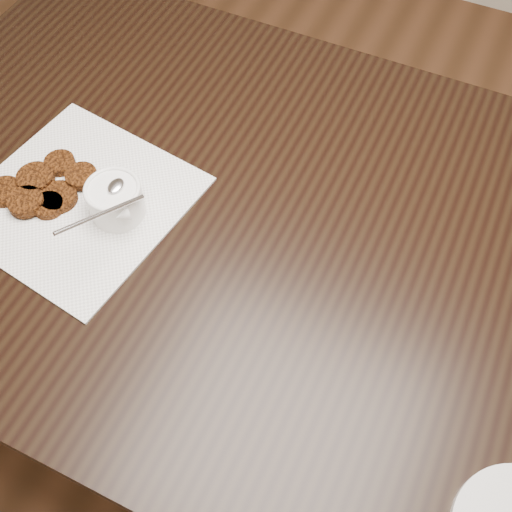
# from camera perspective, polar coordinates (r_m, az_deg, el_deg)

# --- Properties ---
(floor) EXTENTS (4.00, 4.00, 0.00)m
(floor) POSITION_cam_1_polar(r_m,az_deg,el_deg) (1.64, 1.41, -15.56)
(floor) COLOR brown
(floor) RESTS_ON ground
(table) EXTENTS (1.49, 0.96, 0.75)m
(table) POSITION_cam_1_polar(r_m,az_deg,el_deg) (1.33, 0.47, -6.32)
(table) COLOR black
(table) RESTS_ON floor
(napkin) EXTENTS (0.38, 0.38, 0.00)m
(napkin) POSITION_cam_1_polar(r_m,az_deg,el_deg) (1.07, -16.46, 5.05)
(napkin) COLOR white
(napkin) RESTS_ON table
(sauce_ramekin) EXTENTS (0.15, 0.15, 0.13)m
(sauce_ramekin) POSITION_cam_1_polar(r_m,az_deg,el_deg) (0.99, -13.50, 6.32)
(sauce_ramekin) COLOR white
(sauce_ramekin) RESTS_ON napkin
(patty_cluster) EXTENTS (0.24, 0.24, 0.02)m
(patty_cluster) POSITION_cam_1_polar(r_m,az_deg,el_deg) (1.09, -19.44, 5.73)
(patty_cluster) COLOR #67300D
(patty_cluster) RESTS_ON napkin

